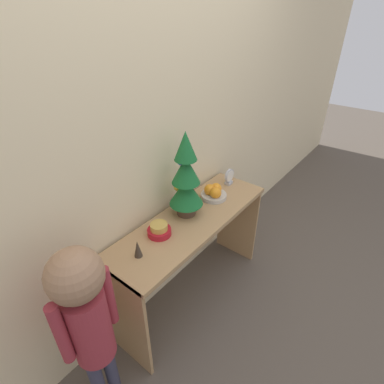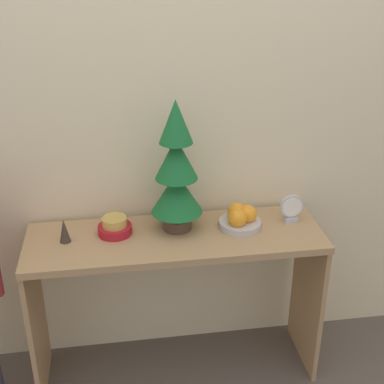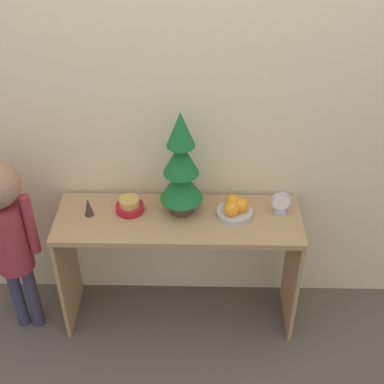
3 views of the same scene
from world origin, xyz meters
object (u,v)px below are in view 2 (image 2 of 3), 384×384
at_px(mini_tree, 176,171).
at_px(figurine, 64,231).
at_px(singing_bowl, 115,227).
at_px(fruit_bowl, 240,218).
at_px(desk_clock, 291,209).

distance_m(mini_tree, figurine, 0.51).
bearing_deg(singing_bowl, figurine, -169.81).
relative_size(fruit_bowl, desk_clock, 1.47).
bearing_deg(figurine, desk_clock, 1.96).
bearing_deg(figurine, singing_bowl, 10.19).
xyz_separation_m(singing_bowl, figurine, (-0.20, -0.04, 0.02)).
xyz_separation_m(mini_tree, figurine, (-0.46, -0.05, -0.21)).
height_order(fruit_bowl, figurine, figurine).
bearing_deg(singing_bowl, desk_clock, -0.25).
height_order(desk_clock, figurine, desk_clock).
xyz_separation_m(singing_bowl, desk_clock, (0.75, -0.00, 0.03)).
distance_m(fruit_bowl, figurine, 0.72).
height_order(singing_bowl, desk_clock, desk_clock).
relative_size(mini_tree, singing_bowl, 3.98).
relative_size(desk_clock, figurine, 1.19).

